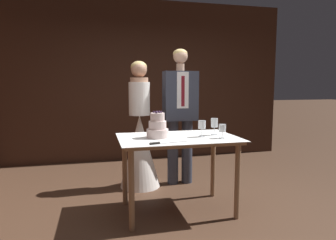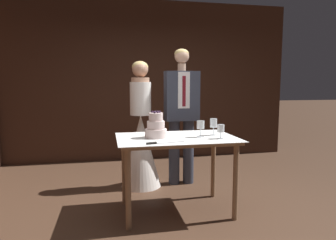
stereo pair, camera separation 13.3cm
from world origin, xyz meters
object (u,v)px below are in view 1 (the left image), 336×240
tiered_cake (157,128)px  wine_glass_near (222,128)px  cake_knife (161,143)px  cake_table (178,147)px  bride (140,141)px  wine_glass_middle (202,125)px  wine_glass_far (214,124)px  groom (180,110)px

tiered_cake → wine_glass_near: size_ratio=1.92×
tiered_cake → cake_knife: bearing=-95.2°
cake_table → bride: 0.95m
wine_glass_near → wine_glass_middle: 0.22m
cake_table → wine_glass_near: (0.43, -0.18, 0.21)m
wine_glass_far → wine_glass_near: bearing=-90.0°
bride → cake_table: bearing=-72.7°
cake_table → groom: groom is taller
wine_glass_middle → groom: bearing=88.3°
wine_glass_middle → bride: size_ratio=0.10×
groom → cake_table: bearing=-107.3°
cake_knife → wine_glass_near: size_ratio=2.64×
tiered_cake → wine_glass_far: (0.65, 0.02, 0.02)m
tiered_cake → wine_glass_near: bearing=-16.9°
cake_knife → tiered_cake: bearing=73.1°
tiered_cake → wine_glass_far: tiered_cake is taller
groom → cake_knife: bearing=-113.6°
wine_glass_middle → bride: bearing=119.4°
bride → groom: 0.70m
cake_knife → wine_glass_far: wine_glass_far is taller
cake_knife → wine_glass_near: bearing=-0.7°
groom → wine_glass_near: bearing=-82.3°
cake_table → wine_glass_middle: (0.25, -0.05, 0.23)m
wine_glass_near → bride: (-0.71, 1.08, -0.30)m
wine_glass_near → cake_table: bearing=157.2°
wine_glass_near → wine_glass_far: bearing=90.0°
wine_glass_middle → wine_glass_near: bearing=-37.3°
tiered_cake → cake_knife: size_ratio=0.72×
wine_glass_far → groom: groom is taller
bride → groom: size_ratio=0.91×
cake_table → wine_glass_far: wine_glass_far is taller
cake_table → wine_glass_middle: 0.34m
cake_table → cake_knife: size_ratio=3.22×
cake_table → tiered_cake: bearing=175.7°
wine_glass_near → tiered_cake: bearing=163.1°
wine_glass_middle → groom: 0.95m
wine_glass_middle → cake_knife: bearing=-152.1°
tiered_cake → bride: (-0.06, 0.89, -0.31)m
cake_table → cake_knife: (-0.25, -0.31, 0.11)m
wine_glass_near → wine_glass_middle: size_ratio=0.84×
wine_glass_far → cake_knife: bearing=-152.9°
cake_table → wine_glass_middle: wine_glass_middle is taller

